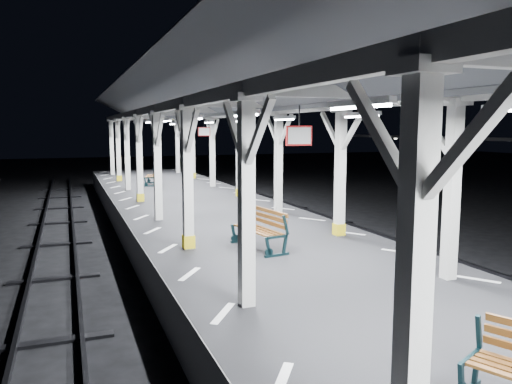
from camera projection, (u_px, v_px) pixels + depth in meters
ground at (303, 308)px, 10.60m from camera, size 120.00×120.00×0.00m
platform at (304, 285)px, 10.54m from camera, size 6.00×50.00×1.00m
hazard_stripes_left at (190, 274)px, 9.61m from camera, size 1.00×48.00×0.01m
hazard_stripes_right at (401, 252)px, 11.34m from camera, size 1.00×48.00×0.01m
track_left at (49, 339)px, 8.83m from camera, size 2.20×60.00×0.16m
track_right at (485, 279)px, 12.36m from camera, size 2.20×60.00×0.16m
canopy at (307, 90)px, 10.01m from camera, size 5.40×49.00×4.65m
bench_mid at (262, 228)px, 11.63m from camera, size 0.88×1.77×0.92m
bench_far at (153, 175)px, 24.86m from camera, size 0.97×1.73×0.88m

